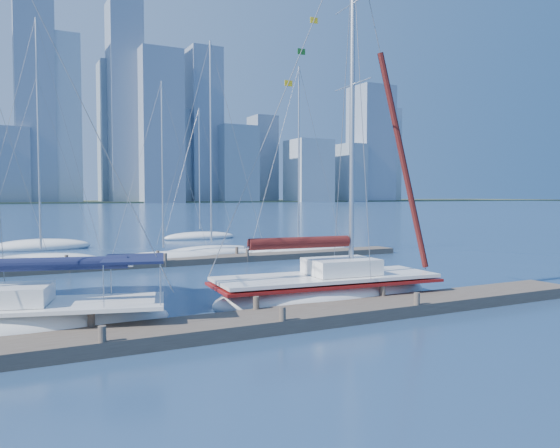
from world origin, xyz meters
TOP-DOWN VIEW (x-y plane):
  - ground at (0.00, 0.00)m, footprint 700.00×700.00m
  - near_dock at (0.00, 0.00)m, footprint 26.00×2.00m
  - far_dock at (2.00, 16.00)m, footprint 30.00×1.80m
  - far_shore at (0.00, 320.00)m, footprint 800.00×100.00m
  - sailboat_navy at (-6.50, 2.11)m, footprint 8.43×4.64m
  - sailboat_maroon at (3.53, 2.32)m, footprint 9.15×3.64m
  - bg_boat_1 at (-5.14, 18.85)m, footprint 6.73×2.82m
  - bg_boat_2 at (1.46, 17.23)m, footprint 7.22×4.71m
  - bg_boat_3 at (5.08, 18.87)m, footprint 7.25×2.92m
  - bg_boat_4 at (10.86, 17.55)m, footprint 8.09×3.56m
  - bg_boat_6 at (-4.52, 29.10)m, footprint 7.24×3.07m
  - bg_boat_7 at (9.20, 33.21)m, footprint 6.92×3.00m
  - skyline at (16.59, 290.59)m, footprint 503.39×51.31m

SIDE VIEW (x-z plane):
  - ground at x=0.00m, z-range 0.00..0.00m
  - far_shore at x=0.00m, z-range -0.75..0.75m
  - far_dock at x=2.00m, z-range 0.00..0.36m
  - near_dock at x=0.00m, z-range 0.00..0.40m
  - bg_boat_2 at x=1.46m, z-range -5.28..5.74m
  - bg_boat_7 at x=9.20m, z-range -5.90..6.38m
  - bg_boat_4 at x=10.86m, z-range -6.23..6.73m
  - bg_boat_3 at x=5.08m, z-range -6.85..7.41m
  - bg_boat_1 at x=-5.14m, z-range -6.82..7.37m
  - bg_boat_6 at x=-4.52m, z-range -6.24..6.80m
  - sailboat_navy at x=-6.50m, z-range -5.30..7.31m
  - sailboat_maroon at x=3.53m, z-range -6.15..8.34m
  - skyline at x=16.59m, z-range -20.22..92.74m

